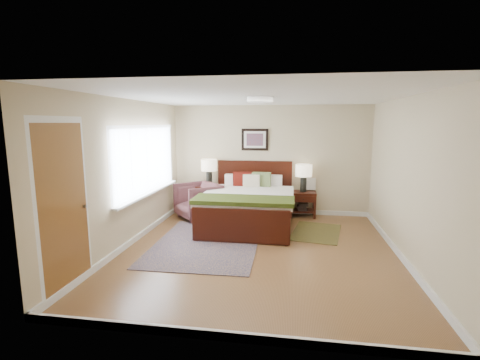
{
  "coord_description": "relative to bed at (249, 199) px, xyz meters",
  "views": [
    {
      "loc": [
        0.53,
        -5.51,
        2.1
      ],
      "look_at": [
        -0.44,
        0.78,
        1.05
      ],
      "focal_mm": 26.0,
      "sensor_mm": 36.0,
      "label": 1
    }
  ],
  "objects": [
    {
      "name": "floor",
      "position": [
        0.35,
        -1.39,
        -0.56
      ],
      "size": [
        5.0,
        5.0,
        0.0
      ],
      "primitive_type": "plane",
      "color": "brown",
      "rests_on": "ground"
    },
    {
      "name": "back_wall",
      "position": [
        0.35,
        1.11,
        0.69
      ],
      "size": [
        4.5,
        0.04,
        2.5
      ],
      "primitive_type": "cube",
      "color": "#C4B18E",
      "rests_on": "ground"
    },
    {
      "name": "front_wall",
      "position": [
        0.35,
        -3.89,
        0.69
      ],
      "size": [
        4.5,
        0.04,
        2.5
      ],
      "primitive_type": "cube",
      "color": "#C4B18E",
      "rests_on": "ground"
    },
    {
      "name": "left_wall",
      "position": [
        -1.9,
        -1.39,
        0.69
      ],
      "size": [
        0.04,
        5.0,
        2.5
      ],
      "primitive_type": "cube",
      "color": "#C4B18E",
      "rests_on": "ground"
    },
    {
      "name": "right_wall",
      "position": [
        2.6,
        -1.39,
        0.69
      ],
      "size": [
        0.04,
        5.0,
        2.5
      ],
      "primitive_type": "cube",
      "color": "#C4B18E",
      "rests_on": "ground"
    },
    {
      "name": "ceiling",
      "position": [
        0.35,
        -1.39,
        1.94
      ],
      "size": [
        4.5,
        5.0,
        0.02
      ],
      "primitive_type": "cube",
      "color": "white",
      "rests_on": "back_wall"
    },
    {
      "name": "window",
      "position": [
        -1.85,
        -0.69,
        0.82
      ],
      "size": [
        0.11,
        2.72,
        1.32
      ],
      "color": "silver",
      "rests_on": "left_wall"
    },
    {
      "name": "door",
      "position": [
        -1.88,
        -3.14,
        0.51
      ],
      "size": [
        0.06,
        1.0,
        2.18
      ],
      "color": "silver",
      "rests_on": "ground"
    },
    {
      "name": "ceil_fixture",
      "position": [
        0.35,
        -1.39,
        1.91
      ],
      "size": [
        0.44,
        0.44,
        0.08
      ],
      "color": "white",
      "rests_on": "ceiling"
    },
    {
      "name": "bed",
      "position": [
        0.0,
        0.0,
        0.0
      ],
      "size": [
        1.85,
        2.25,
        1.21
      ],
      "color": "#381108",
      "rests_on": "ground"
    },
    {
      "name": "wall_art",
      "position": [
        0.0,
        1.08,
        1.16
      ],
      "size": [
        0.62,
        0.05,
        0.5
      ],
      "color": "black",
      "rests_on": "back_wall"
    },
    {
      "name": "nightstand_left",
      "position": [
        -1.04,
        0.86,
        -0.03
      ],
      "size": [
        0.55,
        0.49,
        0.65
      ],
      "color": "#381108",
      "rests_on": "ground"
    },
    {
      "name": "nightstand_right",
      "position": [
        1.12,
        0.87,
        -0.21
      ],
      "size": [
        0.57,
        0.43,
        0.57
      ],
      "color": "#381108",
      "rests_on": "ground"
    },
    {
      "name": "lamp_left",
      "position": [
        -1.04,
        0.88,
        0.53
      ],
      "size": [
        0.36,
        0.36,
        0.61
      ],
      "color": "black",
      "rests_on": "nightstand_left"
    },
    {
      "name": "lamp_right",
      "position": [
        1.12,
        0.88,
        0.45
      ],
      "size": [
        0.36,
        0.36,
        0.61
      ],
      "color": "black",
      "rests_on": "nightstand_right"
    },
    {
      "name": "armchair",
      "position": [
        -1.18,
        0.38,
        -0.16
      ],
      "size": [
        1.21,
        1.21,
        0.79
      ],
      "primitive_type": "imported",
      "rotation": [
        0.0,
        0.0,
        -0.83
      ],
      "color": "brown",
      "rests_on": "ground"
    },
    {
      "name": "rug_persian",
      "position": [
        -0.58,
        -1.21,
        -0.55
      ],
      "size": [
        1.82,
        2.54,
        0.01
      ],
      "primitive_type": "cube",
      "rotation": [
        0.0,
        0.0,
        0.02
      ],
      "color": "#0C123C",
      "rests_on": "ground"
    },
    {
      "name": "rug_navy",
      "position": [
        1.36,
        -0.28,
        -0.55
      ],
      "size": [
        1.08,
        1.43,
        0.01
      ],
      "primitive_type": "cube",
      "rotation": [
        0.0,
        0.0,
        -0.18
      ],
      "color": "black",
      "rests_on": "ground"
    }
  ]
}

